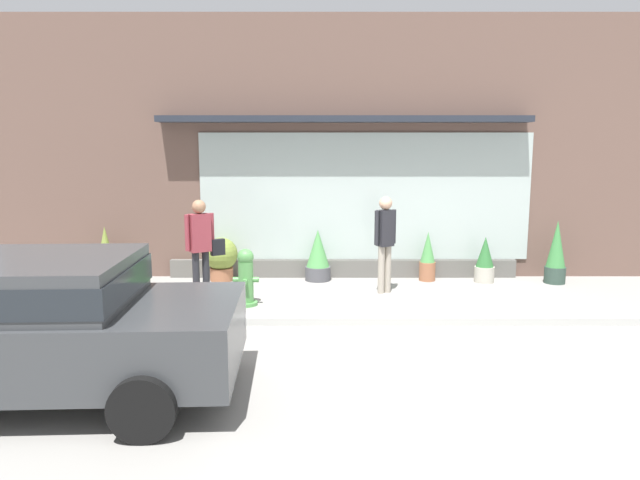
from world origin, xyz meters
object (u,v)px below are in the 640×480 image
object	(u,v)px
potted_plant_corner_tall	(485,261)
potted_plant_window_right	(428,258)
parked_car_dark_gray	(35,319)
potted_plant_window_center	(557,253)
pedestrian_with_handbag	(202,242)
potted_plant_by_entrance	(222,257)
potted_plant_near_hydrant	(318,256)
fire_hydrant	(246,277)
pedestrian_passerby	(386,237)
potted_plant_low_front	(106,255)

from	to	relation	value
potted_plant_corner_tall	potted_plant_window_right	size ratio (longest dim) A/B	0.92
parked_car_dark_gray	potted_plant_window_center	distance (m)	9.16
pedestrian_with_handbag	potted_plant_by_entrance	bearing A→B (deg)	54.13
potted_plant_near_hydrant	pedestrian_with_handbag	bearing A→B (deg)	-142.08
potted_plant_near_hydrant	fire_hydrant	bearing A→B (deg)	-122.78
pedestrian_with_handbag	pedestrian_passerby	bearing A→B (deg)	-23.76
pedestrian_with_handbag	potted_plant_by_entrance	world-z (taller)	pedestrian_with_handbag
fire_hydrant	pedestrian_passerby	size ratio (longest dim) A/B	0.55
parked_car_dark_gray	potted_plant_corner_tall	world-z (taller)	parked_car_dark_gray
fire_hydrant	potted_plant_corner_tall	xyz separation A→B (m)	(4.44, 1.68, -0.05)
potted_plant_window_center	potted_plant_by_entrance	bearing A→B (deg)	178.01
potted_plant_low_front	potted_plant_near_hydrant	xyz separation A→B (m)	(4.15, 0.09, -0.03)
potted_plant_by_entrance	fire_hydrant	bearing A→B (deg)	-68.58
pedestrian_passerby	potted_plant_near_hydrant	xyz separation A→B (m)	(-1.21, 1.00, -0.54)
parked_car_dark_gray	potted_plant_near_hydrant	world-z (taller)	parked_car_dark_gray
pedestrian_with_handbag	potted_plant_corner_tall	distance (m)	5.44
pedestrian_with_handbag	potted_plant_by_entrance	size ratio (longest dim) A/B	2.03
fire_hydrant	potted_plant_corner_tall	distance (m)	4.75
potted_plant_window_center	parked_car_dark_gray	bearing A→B (deg)	-145.12
fire_hydrant	pedestrian_with_handbag	world-z (taller)	pedestrian_with_handbag
potted_plant_by_entrance	potted_plant_window_center	bearing A→B (deg)	-1.99
parked_car_dark_gray	potted_plant_window_center	size ratio (longest dim) A/B	3.36
pedestrian_passerby	fire_hydrant	bearing A→B (deg)	-9.34
parked_car_dark_gray	potted_plant_low_front	xyz separation A→B (m)	(-1.25, 5.39, -0.34)
potted_plant_window_center	potted_plant_corner_tall	distance (m)	1.36
fire_hydrant	potted_plant_low_front	distance (m)	3.44
potted_plant_corner_tall	potted_plant_window_right	distance (m)	1.10
pedestrian_passerby	potted_plant_by_entrance	world-z (taller)	pedestrian_passerby
pedestrian_passerby	potted_plant_window_center	xyz separation A→B (m)	(3.39, 0.76, -0.44)
fire_hydrant	potted_plant_corner_tall	size ratio (longest dim) A/B	1.06
potted_plant_low_front	potted_plant_corner_tall	distance (m)	7.40
pedestrian_passerby	parked_car_dark_gray	xyz separation A→B (m)	(-4.11, -4.48, -0.16)
pedestrian_with_handbag	potted_plant_low_front	bearing A→B (deg)	113.08
potted_plant_corner_tall	potted_plant_window_right	world-z (taller)	potted_plant_window_right
pedestrian_with_handbag	potted_plant_window_center	bearing A→B (deg)	-22.18
pedestrian_with_handbag	potted_plant_low_front	distance (m)	2.66
fire_hydrant	parked_car_dark_gray	size ratio (longest dim) A/B	0.23
pedestrian_passerby	potted_plant_window_right	distance (m)	1.48
pedestrian_passerby	potted_plant_window_right	bearing A→B (deg)	-163.13
potted_plant_near_hydrant	potted_plant_low_front	bearing A→B (deg)	-178.73
potted_plant_by_entrance	potted_plant_window_right	xyz separation A→B (m)	(4.07, -0.01, -0.01)
parked_car_dark_gray	potted_plant_window_right	xyz separation A→B (m)	(5.07, 5.45, -0.40)
fire_hydrant	potted_plant_corner_tall	bearing A→B (deg)	20.69
pedestrian_passerby	potted_plant_window_right	xyz separation A→B (m)	(0.96, 0.98, -0.56)
potted_plant_by_entrance	potted_plant_window_right	distance (m)	4.07
potted_plant_near_hydrant	potted_plant_corner_tall	bearing A→B (deg)	-2.98
potted_plant_window_center	potted_plant_corner_tall	bearing A→B (deg)	176.82
pedestrian_passerby	potted_plant_low_front	distance (m)	5.46
potted_plant_by_entrance	potted_plant_window_right	size ratio (longest dim) A/B	0.88
potted_plant_low_front	potted_plant_by_entrance	size ratio (longest dim) A/B	1.27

